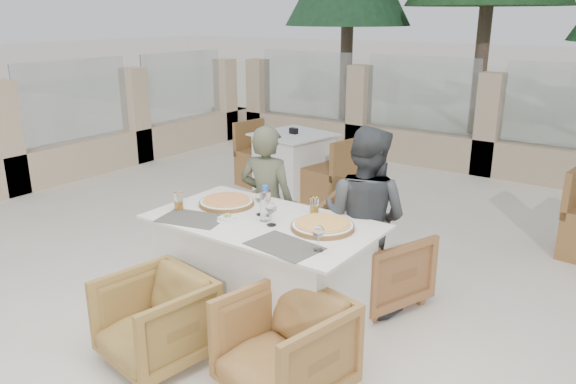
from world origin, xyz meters
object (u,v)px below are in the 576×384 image
Objects in this scene: water_bottle at (265,203)px; bg_table_a at (294,165)px; wine_glass_corner at (318,237)px; pizza_right at (323,225)px; olive_dish at (227,218)px; diner_left at (267,204)px; beer_glass_left at (178,201)px; armchair_far_right at (377,265)px; armchair_near_left at (155,321)px; diner_right at (365,219)px; armchair_near_right at (284,346)px; wine_glass_centre at (260,203)px; dining_table at (264,270)px; beer_glass_right at (314,206)px; pizza_left at (227,201)px; wine_glass_near at (271,213)px; armchair_far_left at (292,227)px.

water_bottle is 3.02m from bg_table_a.
bg_table_a is at bearing 127.33° from wine_glass_corner.
pizza_right is 0.26× the size of bg_table_a.
olive_dish is 0.08× the size of diner_left.
armchair_far_right is (1.18, 0.91, -0.54)m from beer_glass_left.
beer_glass_left reaches higher than armchair_near_left.
diner_right is at bearing 72.94° from armchair_near_left.
beer_glass_left is (-1.24, 0.04, -0.03)m from wine_glass_corner.
olive_dish is 0.17× the size of armchair_near_right.
beer_glass_left is 1.59m from armchair_far_right.
wine_glass_centre is 1.41× the size of beer_glass_left.
dining_table is at bearing 49.69° from diner_right.
beer_glass_right is 0.19× the size of armchair_near_right.
diner_right is at bearing 83.99° from pizza_right.
pizza_right is 0.65× the size of armchair_far_right.
armchair_far_right is (0.74, 0.88, -0.49)m from olive_dish.
pizza_right reaches higher than armchair_near_left.
armchair_near_left is (-0.05, -0.66, -0.51)m from olive_dish.
pizza_right is 0.65× the size of armchair_near_right.
pizza_left is 2.25× the size of wine_glass_corner.
beer_glass_right is at bearing 133.74° from pizza_right.
wine_glass_near is 1.41× the size of beer_glass_left.
wine_glass_near is 1.67× the size of olive_dish.
beer_glass_right is 0.19× the size of armchair_far_right.
wine_glass_corner is 3.52m from bg_table_a.
dining_table is 14.55× the size of olive_dish.
pizza_right reaches higher than armchair_near_right.
diner_right is (0.88, 0.04, 0.04)m from diner_left.
bg_table_a is (-2.12, 2.78, -0.48)m from wine_glass_corner.
diner_left is (-0.42, 0.56, -0.24)m from water_bottle.
olive_dish reaches higher than armchair_near_right.
wine_glass_corner is (0.49, -0.18, 0.00)m from wine_glass_near.
olive_dish is 0.15× the size of armchair_far_left.
diner_left reaches higher than armchair_far_right.
wine_glass_centre reaches higher than bg_table_a.
wine_glass_near is at bearing -107.83° from beer_glass_right.
olive_dish is at bearing -142.17° from dining_table.
wine_glass_near is (0.19, -0.12, 0.00)m from wine_glass_centre.
wine_glass_near is 1.45× the size of beer_glass_right.
olive_dish is (-0.30, -0.11, -0.07)m from wine_glass_near.
diner_right is at bearing 83.85° from armchair_far_right.
wine_glass_near is 0.76m from beer_glass_left.
diner_right is (0.48, 0.61, 0.31)m from dining_table.
armchair_far_right is 0.50× the size of diner_left.
armchair_far_right is at bearing 60.55° from wine_glass_near.
diner_left is (-0.32, 0.49, -0.21)m from wine_glass_centre.
pizza_left is 1.35m from armchair_near_right.
beer_glass_right is at bearing 46.42° from diner_right.
diner_right reaches higher than bg_table_a.
diner_right is at bearing 108.59° from armchair_near_right.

